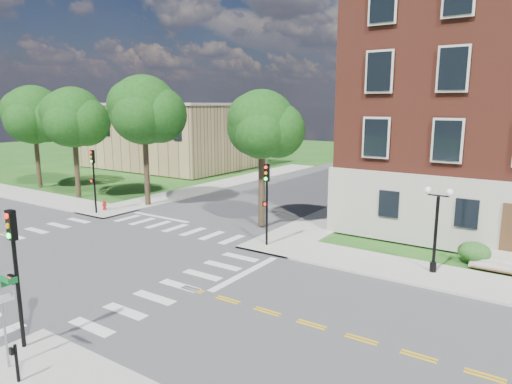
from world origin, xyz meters
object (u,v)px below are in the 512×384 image
Objects in this scene: traffic_signal_se at (15,261)px; traffic_signal_nw at (94,173)px; twin_lamp_west at (436,225)px; street_sign_pole at (2,302)px; fire_hydrant at (104,205)px; traffic_signal_ne at (267,194)px; push_button_post at (16,361)px.

traffic_signal_se is 1.00× the size of traffic_signal_nw.
street_sign_pole is (-9.10, -16.17, -0.21)m from twin_lamp_west.
twin_lamp_west is at bearing 0.77° from fire_hydrant.
traffic_signal_ne reaches higher than twin_lamp_west.
traffic_signal_nw is at bearing 135.85° from street_sign_pole.
street_sign_pole reaches higher than push_button_post.
traffic_signal_ne is 1.00× the size of traffic_signal_nw.
street_sign_pole is (0.82, -0.94, -0.88)m from traffic_signal_se.
traffic_signal_se is at bearing -45.28° from fire_hydrant.
traffic_signal_ne and traffic_signal_nw have the same top height.
traffic_signal_ne is 4.00× the size of push_button_post.
traffic_signal_ne is at bearing 1.80° from traffic_signal_nw.
traffic_signal_se reaches higher than street_sign_pole.
traffic_signal_ne is 9.27m from twin_lamp_west.
traffic_signal_nw is 21.25m from street_sign_pole.
twin_lamp_west is 3.53× the size of push_button_post.
twin_lamp_west is at bearing 3.25° from traffic_signal_nw.
traffic_signal_ne is at bearing -174.38° from twin_lamp_west.
street_sign_pole is (15.24, -14.79, -0.88)m from traffic_signal_nw.
twin_lamp_west reaches higher than fire_hydrant.
traffic_signal_nw is at bearing -178.20° from traffic_signal_ne.
street_sign_pole reaches higher than fire_hydrant.
traffic_signal_nw is 1.13× the size of twin_lamp_west.
traffic_signal_nw reaches higher than fire_hydrant.
twin_lamp_west is at bearing 5.62° from traffic_signal_ne.
push_button_post is at bearing -116.24° from twin_lamp_west.
traffic_signal_ne is 15.29m from street_sign_pole.
push_button_post is at bearing -44.18° from fire_hydrant.
traffic_signal_se reaches higher than push_button_post.
fire_hydrant is (-15.58, 15.84, -1.84)m from street_sign_pole.
traffic_signal_nw is 1.55× the size of street_sign_pole.
traffic_signal_ne is at bearing 90.39° from street_sign_pole.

